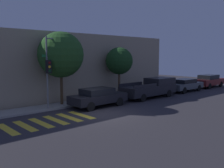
{
  "coord_description": "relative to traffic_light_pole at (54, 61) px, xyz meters",
  "views": [
    {
      "loc": [
        -10.12,
        -12.17,
        3.82
      ],
      "look_at": [
        2.77,
        2.1,
        1.6
      ],
      "focal_mm": 40.0,
      "sensor_mm": 36.0,
      "label": 1
    }
  ],
  "objects": [
    {
      "name": "ground_plane",
      "position": [
        1.49,
        -3.37,
        -3.4
      ],
      "size": [
        60.0,
        60.0,
        0.0
      ],
      "primitive_type": "plane",
      "color": "#2D2B30"
    },
    {
      "name": "traffic_light_pole",
      "position": [
        0.0,
        0.0,
        0.0
      ],
      "size": [
        2.62,
        0.56,
        5.11
      ],
      "color": "slate",
      "rests_on": "ground"
    },
    {
      "name": "tree_near_corner",
      "position": [
        1.0,
        0.79,
        0.45
      ],
      "size": [
        3.41,
        3.41,
        5.57
      ],
      "color": "#42301E",
      "rests_on": "ground"
    },
    {
      "name": "building_row",
      "position": [
        1.49,
        5.06,
        -0.56
      ],
      "size": [
        26.0,
        6.0,
        5.68
      ],
      "primitive_type": "cube",
      "color": "gray",
      "rests_on": "ground"
    },
    {
      "name": "crosswalk",
      "position": [
        -1.91,
        -2.57,
        -3.4
      ],
      "size": [
        5.11,
        2.6,
        0.0
      ],
      "color": "gold",
      "rests_on": "ground"
    },
    {
      "name": "sedan_far_end",
      "position": [
        19.89,
        -1.27,
        -2.61
      ],
      "size": [
        4.68,
        1.81,
        1.51
      ],
      "color": "maroon",
      "rests_on": "ground"
    },
    {
      "name": "pickup_truck",
      "position": [
        9.06,
        -1.27,
        -2.52
      ],
      "size": [
        5.79,
        1.96,
        1.73
      ],
      "color": "black",
      "rests_on": "ground"
    },
    {
      "name": "tree_midblock",
      "position": [
        6.99,
        0.79,
        -0.11
      ],
      "size": [
        2.45,
        2.45,
        4.54
      ],
      "color": "brown",
      "rests_on": "ground"
    },
    {
      "name": "sedan_middle",
      "position": [
        14.64,
        -1.27,
        -2.68
      ],
      "size": [
        4.6,
        1.82,
        1.33
      ],
      "color": "#4C5156",
      "rests_on": "ground"
    },
    {
      "name": "sedan_near_corner",
      "position": [
        2.86,
        -1.27,
        -2.66
      ],
      "size": [
        4.4,
        1.83,
        1.39
      ],
      "color": "black",
      "rests_on": "ground"
    },
    {
      "name": "sidewalk",
      "position": [
        1.49,
        0.74,
        -3.33
      ],
      "size": [
        26.0,
        1.83,
        0.14
      ],
      "primitive_type": "cube",
      "color": "gray",
      "rests_on": "ground"
    }
  ]
}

